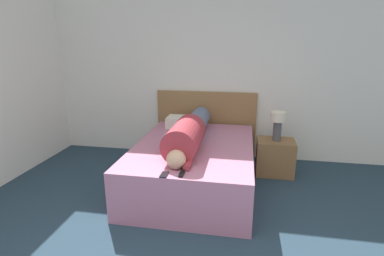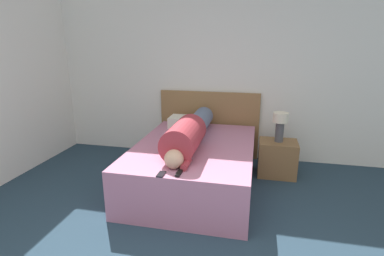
{
  "view_description": "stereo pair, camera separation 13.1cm",
  "coord_description": "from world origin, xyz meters",
  "px_view_note": "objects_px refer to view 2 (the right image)",
  "views": [
    {
      "loc": [
        0.38,
        -1.1,
        1.76
      ],
      "look_at": [
        -0.2,
        2.16,
        0.8
      ],
      "focal_mm": 28.0,
      "sensor_mm": 36.0,
      "label": 1
    },
    {
      "loc": [
        0.51,
        -1.08,
        1.76
      ],
      "look_at": [
        -0.2,
        2.16,
        0.8
      ],
      "focal_mm": 28.0,
      "sensor_mm": 36.0,
      "label": 2
    }
  ],
  "objects_px": {
    "bed": "(195,165)",
    "table_lamp": "(280,123)",
    "person_lying": "(190,132)",
    "pillow_near_headboard": "(187,122)",
    "nightstand": "(277,158)",
    "tv_remote": "(179,173)",
    "cell_phone": "(161,174)"
  },
  "relations": [
    {
      "from": "bed",
      "to": "table_lamp",
      "type": "bearing_deg",
      "value": 28.04
    },
    {
      "from": "person_lying",
      "to": "pillow_near_headboard",
      "type": "distance_m",
      "value": 0.81
    },
    {
      "from": "nightstand",
      "to": "pillow_near_headboard",
      "type": "xyz_separation_m",
      "value": [
        -1.3,
        0.19,
        0.38
      ]
    },
    {
      "from": "pillow_near_headboard",
      "to": "tv_remote",
      "type": "xyz_separation_m",
      "value": [
        0.31,
        -1.6,
        -0.06
      ]
    },
    {
      "from": "bed",
      "to": "pillow_near_headboard",
      "type": "distance_m",
      "value": 0.86
    },
    {
      "from": "person_lying",
      "to": "cell_phone",
      "type": "bearing_deg",
      "value": -95.08
    },
    {
      "from": "person_lying",
      "to": "cell_phone",
      "type": "relative_size",
      "value": 13.66
    },
    {
      "from": "table_lamp",
      "to": "pillow_near_headboard",
      "type": "bearing_deg",
      "value": 171.86
    },
    {
      "from": "pillow_near_headboard",
      "to": "tv_remote",
      "type": "height_order",
      "value": "pillow_near_headboard"
    },
    {
      "from": "bed",
      "to": "person_lying",
      "type": "xyz_separation_m",
      "value": [
        -0.05,
        -0.04,
        0.44
      ]
    },
    {
      "from": "bed",
      "to": "cell_phone",
      "type": "bearing_deg",
      "value": -97.95
    },
    {
      "from": "tv_remote",
      "to": "nightstand",
      "type": "bearing_deg",
      "value": 54.83
    },
    {
      "from": "bed",
      "to": "tv_remote",
      "type": "bearing_deg",
      "value": -87.83
    },
    {
      "from": "person_lying",
      "to": "tv_remote",
      "type": "xyz_separation_m",
      "value": [
        0.08,
        -0.83,
        -0.15
      ]
    },
    {
      "from": "bed",
      "to": "table_lamp",
      "type": "relative_size",
      "value": 5.0
    },
    {
      "from": "bed",
      "to": "pillow_near_headboard",
      "type": "xyz_separation_m",
      "value": [
        -0.28,
        0.73,
        0.35
      ]
    },
    {
      "from": "nightstand",
      "to": "pillow_near_headboard",
      "type": "relative_size",
      "value": 1.01
    },
    {
      "from": "bed",
      "to": "person_lying",
      "type": "bearing_deg",
      "value": -142.21
    },
    {
      "from": "nightstand",
      "to": "person_lying",
      "type": "bearing_deg",
      "value": -151.46
    },
    {
      "from": "cell_phone",
      "to": "bed",
      "type": "bearing_deg",
      "value": 82.05
    },
    {
      "from": "bed",
      "to": "person_lying",
      "type": "relative_size",
      "value": 1.11
    },
    {
      "from": "table_lamp",
      "to": "person_lying",
      "type": "relative_size",
      "value": 0.22
    },
    {
      "from": "table_lamp",
      "to": "cell_phone",
      "type": "relative_size",
      "value": 3.02
    },
    {
      "from": "pillow_near_headboard",
      "to": "nightstand",
      "type": "bearing_deg",
      "value": -8.14
    },
    {
      "from": "bed",
      "to": "nightstand",
      "type": "bearing_deg",
      "value": 28.04
    },
    {
      "from": "table_lamp",
      "to": "pillow_near_headboard",
      "type": "xyz_separation_m",
      "value": [
        -1.3,
        0.19,
        -0.11
      ]
    },
    {
      "from": "table_lamp",
      "to": "tv_remote",
      "type": "height_order",
      "value": "table_lamp"
    },
    {
      "from": "table_lamp",
      "to": "tv_remote",
      "type": "distance_m",
      "value": 1.74
    },
    {
      "from": "bed",
      "to": "table_lamp",
      "type": "distance_m",
      "value": 1.25
    },
    {
      "from": "bed",
      "to": "tv_remote",
      "type": "distance_m",
      "value": 0.91
    },
    {
      "from": "bed",
      "to": "person_lying",
      "type": "height_order",
      "value": "person_lying"
    },
    {
      "from": "nightstand",
      "to": "tv_remote",
      "type": "bearing_deg",
      "value": -125.17
    }
  ]
}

